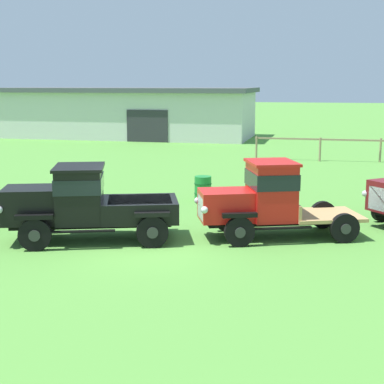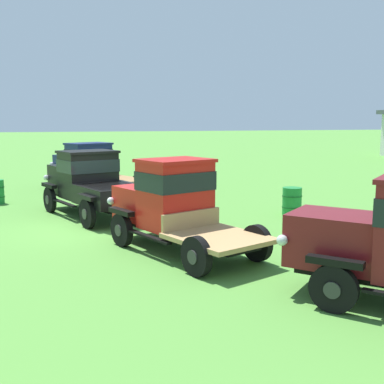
% 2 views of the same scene
% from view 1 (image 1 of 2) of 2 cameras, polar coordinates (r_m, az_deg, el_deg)
% --- Properties ---
extents(ground_plane, '(240.00, 240.00, 0.00)m').
position_cam_1_polar(ground_plane, '(16.24, -4.49, -5.28)').
color(ground_plane, '#518E38').
extents(farm_shed, '(21.02, 8.38, 4.01)m').
position_cam_1_polar(farm_shed, '(49.00, -6.46, 7.71)').
color(farm_shed, silver).
rests_on(farm_shed, ground).
extents(paddock_fence, '(13.96, 0.52, 1.35)m').
position_cam_1_polar(paddock_fence, '(34.54, 17.83, 4.34)').
color(paddock_fence, '#997F60').
rests_on(paddock_fence, ground).
extents(vintage_truck_second_in_line, '(5.15, 3.31, 2.14)m').
position_cam_1_polar(vintage_truck_second_in_line, '(16.80, -10.23, -0.96)').
color(vintage_truck_second_in_line, black).
rests_on(vintage_truck_second_in_line, ground).
extents(vintage_truck_midrow_center, '(4.98, 3.23, 2.23)m').
position_cam_1_polar(vintage_truck_midrow_center, '(16.98, 7.08, -0.61)').
color(vintage_truck_midrow_center, black).
rests_on(vintage_truck_midrow_center, ground).
extents(oil_drum_beside_row, '(0.66, 0.66, 0.93)m').
position_cam_1_polar(oil_drum_beside_row, '(22.32, 1.06, 0.35)').
color(oil_drum_beside_row, '#1E7F33').
rests_on(oil_drum_beside_row, ground).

